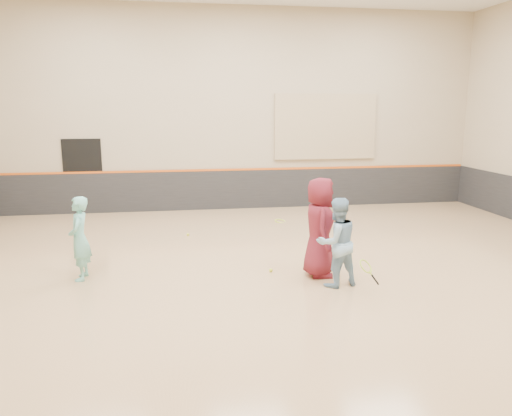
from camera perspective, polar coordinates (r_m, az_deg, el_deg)
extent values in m
cube|color=tan|center=(9.83, 1.92, -7.57)|extent=(15.00, 12.00, 0.20)
cube|color=tan|center=(15.23, -2.39, 11.10)|extent=(15.00, 0.02, 6.00)
cube|color=tan|center=(3.59, 21.12, 8.85)|extent=(15.00, 0.02, 6.00)
cube|color=#232326|center=(15.40, -2.30, 2.13)|extent=(14.90, 0.04, 1.20)
cube|color=#D85914|center=(15.30, -2.31, 4.42)|extent=(14.90, 0.03, 0.06)
cube|color=tan|center=(15.76, 7.94, 9.19)|extent=(3.20, 0.08, 2.00)
cube|color=black|center=(15.47, -19.14, 3.42)|extent=(1.10, 0.05, 2.20)
imported|color=#72C6BC|center=(9.60, -19.52, -3.31)|extent=(0.38, 0.57, 1.54)
imported|color=#87B2D1|center=(8.84, 9.20, -3.89)|extent=(0.88, 0.76, 1.58)
imported|color=maroon|center=(9.30, 7.29, -2.19)|extent=(0.71, 0.98, 1.85)
sphere|color=#E2EE37|center=(9.64, 1.72, -7.13)|extent=(0.07, 0.07, 0.07)
sphere|color=#B0C72E|center=(9.09, 8.03, -0.87)|extent=(0.07, 0.07, 0.07)
sphere|color=yellow|center=(12.35, -7.79, -3.03)|extent=(0.07, 0.07, 0.07)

